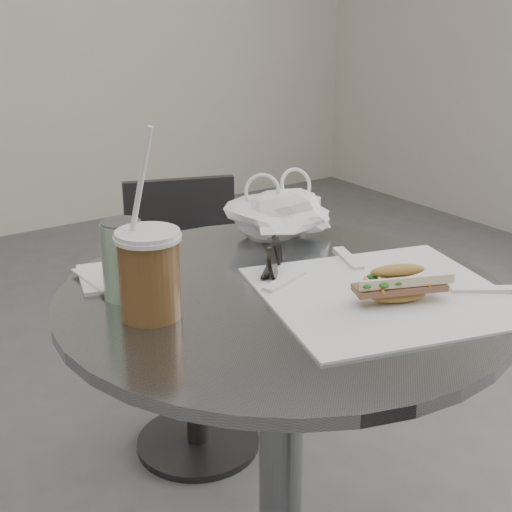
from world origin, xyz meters
TOP-DOWN VIEW (x-y plane):
  - cafe_table at (0.00, 0.20)m, footprint 0.76×0.76m
  - chair_far at (0.19, 0.86)m, footprint 0.40×0.43m
  - sandwich_paper at (0.13, 0.09)m, footprint 0.47×0.46m
  - banh_mi at (0.12, 0.06)m, footprint 0.20×0.14m
  - iced_coffee at (-0.23, 0.24)m, footprint 0.10×0.10m
  - sunglasses at (0.04, 0.28)m, footprint 0.10×0.11m
  - plastic_bag at (0.15, 0.41)m, footprint 0.25×0.23m
  - napkin_stack at (-0.20, 0.41)m, footprint 0.17×0.17m
  - drink_can at (-0.23, 0.33)m, footprint 0.07×0.07m

SIDE VIEW (x-z plane):
  - chair_far at x=0.19m, z-range -0.04..0.69m
  - cafe_table at x=0.00m, z-range 0.10..0.84m
  - sandwich_paper at x=0.13m, z-range 0.74..0.74m
  - napkin_stack at x=-0.20m, z-range 0.74..0.75m
  - sunglasses at x=0.04m, z-range 0.73..0.79m
  - banh_mi at x=0.12m, z-range 0.74..0.80m
  - plastic_bag at x=0.15m, z-range 0.74..0.84m
  - drink_can at x=-0.23m, z-range 0.74..0.87m
  - iced_coffee at x=-0.23m, z-range 0.66..0.96m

